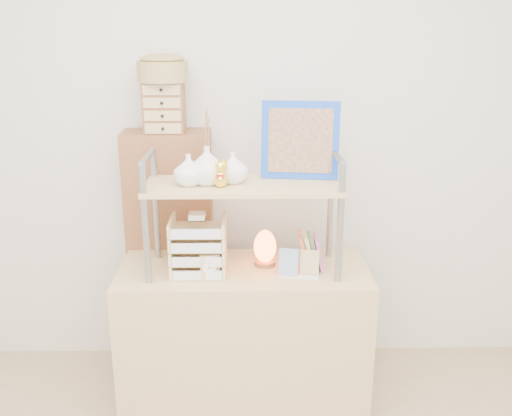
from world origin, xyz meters
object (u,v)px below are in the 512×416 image
(desk, at_px, (244,337))
(salt_lamp, at_px, (265,247))
(cabinet, at_px, (172,254))
(letter_tray, at_px, (198,249))

(desk, xyz_separation_m, salt_lamp, (0.10, 0.04, 0.47))
(desk, distance_m, salt_lamp, 0.48)
(desk, relative_size, cabinet, 0.89)
(salt_lamp, bearing_deg, desk, -158.29)
(desk, xyz_separation_m, letter_tray, (-0.21, -0.04, 0.49))
(desk, distance_m, letter_tray, 0.54)
(desk, bearing_deg, letter_tray, -168.25)
(desk, height_order, cabinet, cabinet)
(salt_lamp, bearing_deg, letter_tray, -164.87)
(cabinet, relative_size, letter_tray, 4.54)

